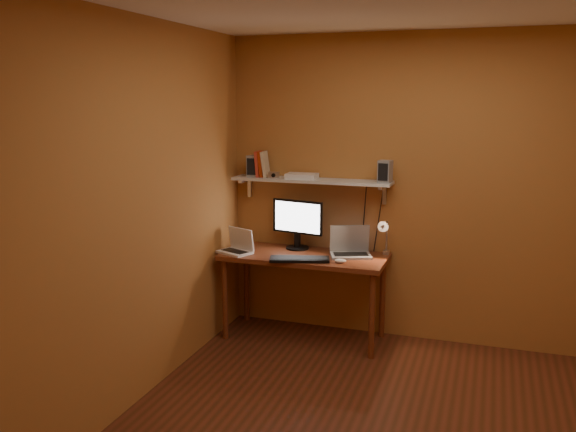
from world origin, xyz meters
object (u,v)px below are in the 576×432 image
(shelf_camera, at_px, (274,175))
(router, at_px, (302,176))
(monitor, at_px, (297,222))
(keyboard, at_px, (300,259))
(netbook, at_px, (238,246))
(mouse, at_px, (340,261))
(laptop, at_px, (350,248))
(wall_shelf, at_px, (311,181))
(desk, at_px, (304,264))
(speaker_left, at_px, (254,166))
(desk_lamp, at_px, (385,233))
(speaker_right, at_px, (385,171))

(shelf_camera, relative_size, router, 0.37)
(monitor, relative_size, keyboard, 0.98)
(netbook, height_order, mouse, netbook)
(keyboard, relative_size, shelf_camera, 4.93)
(laptop, bearing_deg, shelf_camera, 157.17)
(laptop, relative_size, router, 1.49)
(monitor, bearing_deg, keyboard, -58.08)
(laptop, bearing_deg, router, 148.08)
(mouse, bearing_deg, wall_shelf, 122.51)
(laptop, relative_size, netbook, 1.19)
(mouse, xyz_separation_m, router, (-0.44, 0.36, 0.63))
(desk, xyz_separation_m, speaker_left, (-0.53, 0.19, 0.80))
(mouse, bearing_deg, keyboard, 175.28)
(monitor, distance_m, netbook, 0.57)
(laptop, height_order, desk_lamp, desk_lamp)
(speaker_right, height_order, shelf_camera, speaker_right)
(desk, bearing_deg, desk_lamp, 10.81)
(desk, relative_size, speaker_right, 7.64)
(mouse, distance_m, desk_lamp, 0.46)
(mouse, bearing_deg, laptop, 73.70)
(speaker_left, bearing_deg, mouse, -21.24)
(wall_shelf, xyz_separation_m, netbook, (-0.56, -0.32, -0.55))
(speaker_right, bearing_deg, monitor, -170.04)
(desk, bearing_deg, keyboard, -83.12)
(wall_shelf, height_order, mouse, wall_shelf)
(netbook, height_order, speaker_left, speaker_left)
(shelf_camera, height_order, router, shelf_camera)
(monitor, relative_size, router, 1.79)
(wall_shelf, relative_size, monitor, 2.94)
(speaker_left, xyz_separation_m, speaker_right, (1.17, -0.01, -0.00))
(speaker_right, relative_size, router, 0.69)
(keyboard, bearing_deg, speaker_left, 127.95)
(netbook, bearing_deg, router, 56.46)
(shelf_camera, bearing_deg, wall_shelf, 11.35)
(keyboard, bearing_deg, monitor, 94.24)
(speaker_left, xyz_separation_m, router, (0.45, 0.00, -0.07))
(router, bearing_deg, laptop, -11.59)
(desk, relative_size, netbook, 4.19)
(router, bearing_deg, monitor, -150.87)
(desk, height_order, keyboard, keyboard)
(wall_shelf, relative_size, mouse, 14.70)
(monitor, bearing_deg, mouse, -24.20)
(laptop, height_order, speaker_right, speaker_right)
(netbook, bearing_deg, wall_shelf, 52.30)
(monitor, height_order, keyboard, monitor)
(desk_lamp, height_order, router, router)
(speaker_left, bearing_deg, desk, -19.06)
(monitor, relative_size, desk_lamp, 1.27)
(mouse, bearing_deg, speaker_left, 145.89)
(desk, xyz_separation_m, keyboard, (0.03, -0.21, 0.10))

